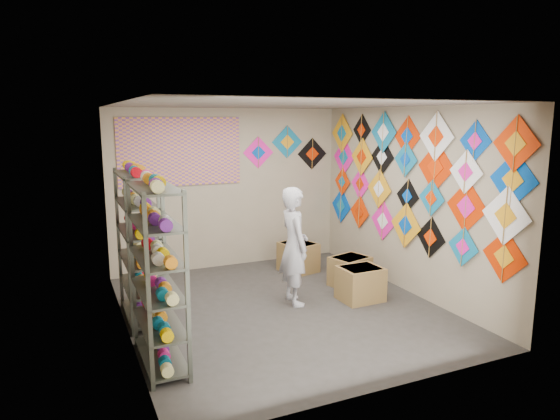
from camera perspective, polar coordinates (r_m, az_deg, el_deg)
name	(u,v)px	position (r m, az deg, el deg)	size (l,w,h in m)	color
ground	(282,309)	(6.87, 0.26, -11.22)	(4.50, 4.50, 0.00)	#34312E
room_walls	(282,188)	(6.44, 0.27, 2.51)	(4.50, 4.50, 4.50)	tan
shelf_rack_front	(158,276)	(5.28, -13.81, -7.33)	(0.40, 1.10, 1.90)	#4C5147
shelf_rack_back	(138,246)	(6.52, -15.87, -4.03)	(0.40, 1.10, 1.90)	#4C5147
string_spools	(147,252)	(5.87, -14.99, -4.62)	(0.12, 2.36, 0.12)	#FF228C
kite_wall_display	(408,180)	(7.45, 14.41, 3.33)	(0.05, 4.33, 2.02)	red
back_wall_kites	(287,149)	(8.89, 0.80, 6.94)	(1.62, 0.02, 0.80)	#F71AA6
poster	(181,152)	(8.27, -11.28, 6.54)	(2.00, 0.01, 1.10)	#7B4392
shopkeeper	(294,246)	(6.84, 1.62, -4.13)	(0.43, 0.62, 1.63)	silver
carton_a	(360,284)	(7.19, 9.17, -8.31)	(0.57, 0.48, 0.48)	brown
carton_b	(350,271)	(7.77, 7.99, -6.94)	(0.55, 0.45, 0.45)	brown
carton_c	(298,257)	(8.40, 2.11, -5.40)	(0.50, 0.55, 0.48)	brown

